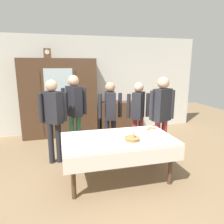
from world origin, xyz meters
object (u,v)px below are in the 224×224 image
object	(u,v)px
tea_cup_near_left	(87,137)
spoon_near_left	(111,135)
bookshelf_low	(119,116)
tea_cup_mid_right	(95,140)
person_near_right_end	(74,107)
tea_cup_center	(82,142)
wall_cabinet	(59,98)
mantel_clock	(47,53)
tea_cup_back_edge	(74,136)
tea_cup_mid_left	(97,145)
person_by_cabinet	(138,111)
person_behind_table_right	(162,111)
person_beside_shelf	(53,113)
pastry_plate	(151,129)
spoon_back_edge	(127,132)
bread_basket	(132,139)
dining_table	(119,144)
book_stack	(119,101)
person_behind_table_left	(110,111)

from	to	relation	value
tea_cup_near_left	spoon_near_left	world-z (taller)	tea_cup_near_left
bookshelf_low	tea_cup_mid_right	size ratio (longest dim) A/B	8.29
tea_cup_mid_right	person_near_right_end	distance (m)	1.37
tea_cup_center	person_near_right_end	xyz separation A→B (m)	(0.01, 1.36, 0.29)
tea_cup_center	person_near_right_end	world-z (taller)	person_near_right_end
wall_cabinet	mantel_clock	size ratio (longest dim) A/B	8.68
mantel_clock	bookshelf_low	bearing A→B (deg)	1.54
tea_cup_back_edge	mantel_clock	bearing A→B (deg)	100.22
tea_cup_mid_left	person_by_cabinet	size ratio (longest dim) A/B	0.08
person_behind_table_right	person_beside_shelf	bearing A→B (deg)	168.26
person_near_right_end	tea_cup_mid_right	bearing A→B (deg)	-80.78
pastry_plate	person_near_right_end	size ratio (longest dim) A/B	0.16
spoon_back_edge	mantel_clock	bearing A→B (deg)	120.67
tea_cup_mid_left	person_behind_table_right	distance (m)	1.67
bookshelf_low	tea_cup_mid_left	world-z (taller)	bookshelf_low
bread_basket	person_near_right_end	size ratio (longest dim) A/B	0.14
dining_table	person_near_right_end	world-z (taller)	person_near_right_end
book_stack	tea_cup_near_left	distance (m)	2.85
bookshelf_low	tea_cup_mid_left	distance (m)	3.17
dining_table	person_behind_table_right	distance (m)	1.21
book_stack	bread_basket	xyz separation A→B (m)	(-0.59, -2.80, -0.12)
bookshelf_low	person_near_right_end	size ratio (longest dim) A/B	0.63
wall_cabinet	tea_cup_back_edge	size ratio (longest dim) A/B	16.03
bookshelf_low	bread_basket	distance (m)	2.88
dining_table	person_by_cabinet	bearing A→B (deg)	54.50
tea_cup_mid_right	pastry_plate	size ratio (longest dim) A/B	0.46
tea_cup_mid_right	person_by_cabinet	bearing A→B (deg)	43.52
dining_table	person_beside_shelf	xyz separation A→B (m)	(-1.04, 0.93, 0.36)
tea_cup_back_edge	bread_basket	world-z (taller)	bread_basket
tea_cup_near_left	person_behind_table_left	bearing A→B (deg)	57.93
tea_cup_center	tea_cup_back_edge	xyz separation A→B (m)	(-0.10, 0.32, 0.00)
tea_cup_center	pastry_plate	distance (m)	1.38
mantel_clock	person_behind_table_left	distance (m)	2.31
bread_basket	tea_cup_back_edge	bearing A→B (deg)	155.90
book_stack	person_behind_table_left	world-z (taller)	person_behind_table_left
tea_cup_mid_right	person_behind_table_left	distance (m)	1.30
person_behind_table_left	tea_cup_center	bearing A→B (deg)	-121.89
dining_table	book_stack	world-z (taller)	book_stack
pastry_plate	person_behind_table_left	distance (m)	1.03
tea_cup_near_left	person_by_cabinet	bearing A→B (deg)	36.99
mantel_clock	tea_cup_center	distance (m)	3.08
mantel_clock	tea_cup_near_left	bearing A→B (deg)	-75.93
tea_cup_mid_right	person_behind_table_left	world-z (taller)	person_behind_table_left
wall_cabinet	tea_cup_near_left	xyz separation A→B (m)	(0.39, -2.49, -0.28)
spoon_near_left	tea_cup_mid_left	bearing A→B (deg)	-125.42
tea_cup_center	person_by_cabinet	size ratio (longest dim) A/B	0.08
person_near_right_end	spoon_back_edge	bearing A→B (deg)	-49.92
tea_cup_center	tea_cup_back_edge	size ratio (longest dim) A/B	1.00
wall_cabinet	pastry_plate	xyz separation A→B (m)	(1.61, -2.29, -0.29)
book_stack	person_behind_table_right	world-z (taller)	person_behind_table_right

